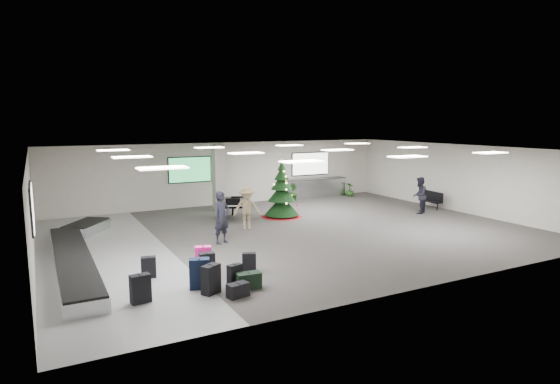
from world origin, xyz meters
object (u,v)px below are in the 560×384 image
baggage_carousel (76,253)px  service_counter (313,188)px  traveler_a (222,218)px  potted_plant_left (294,193)px  grand_piano (233,203)px  potted_plant_right (350,190)px  traveler_b (247,208)px  traveler_bench (420,195)px  pink_suitcase (203,259)px  bench (432,199)px  christmas_tree (282,197)px

baggage_carousel → service_counter: 14.50m
traveler_a → potted_plant_left: 9.32m
traveler_a → grand_piano: bearing=40.7°
traveler_a → potted_plant_right: bearing=9.9°
potted_plant_right → traveler_b: bearing=-150.8°
traveler_bench → potted_plant_left: 6.71m
pink_suitcase → bench: bench is taller
traveler_b → traveler_bench: size_ratio=1.00×
grand_piano → potted_plant_left: bearing=51.8°
christmas_tree → traveler_a: size_ratio=1.41×
service_counter → christmas_tree: christmas_tree is taller
potted_plant_right → potted_plant_left: bearing=177.7°
grand_piano → traveler_b: bearing=-75.8°
baggage_carousel → traveler_b: (6.40, 1.34, 0.64)m
traveler_b → pink_suitcase: bearing=-111.6°
christmas_tree → traveler_a: bearing=-142.3°
traveler_a → traveler_b: (1.68, 1.62, -0.08)m
christmas_tree → potted_plant_left: (2.56, 3.40, -0.44)m
pink_suitcase → potted_plant_left: 12.29m
traveler_a → potted_plant_right: (10.22, 6.40, -0.54)m
bench → traveler_a: size_ratio=0.73×
traveler_b → traveler_a: bearing=-120.2°
bench → traveler_a: 11.72m
pink_suitcase → potted_plant_right: bearing=54.3°
christmas_tree → grand_piano: bearing=162.3°
pink_suitcase → traveler_bench: 12.19m
baggage_carousel → traveler_bench: (14.84, 0.54, 0.64)m
traveler_bench → pink_suitcase: bearing=-16.2°
baggage_carousel → christmas_tree: christmas_tree is taller
christmas_tree → bench: (7.56, -1.63, -0.43)m
service_counter → traveler_b: bearing=-140.1°
baggage_carousel → traveler_b: bearing=11.9°
pink_suitcase → traveler_a: 3.12m
baggage_carousel → grand_piano: 7.58m
bench → potted_plant_right: size_ratio=1.74×
bench → traveler_b: traveler_b is taller
grand_piano → traveler_a: bearing=-95.7°
service_counter → traveler_b: 8.40m
pink_suitcase → christmas_tree: size_ratio=0.28×
baggage_carousel → potted_plant_right: bearing=22.3°
christmas_tree → potted_plant_right: christmas_tree is taller
traveler_b → traveler_bench: bearing=10.4°
baggage_carousel → pink_suitcase: 4.29m
traveler_a → potted_plant_right: traveler_a is taller
service_counter → traveler_a: (-8.11, -7.01, 0.38)m
baggage_carousel → grand_piano: (6.69, 3.54, 0.50)m
baggage_carousel → pink_suitcase: bearing=-42.6°
grand_piano → potted_plant_right: bearing=38.9°
potted_plant_left → grand_piano: bearing=-149.7°
grand_piano → potted_plant_right: size_ratio=2.70×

